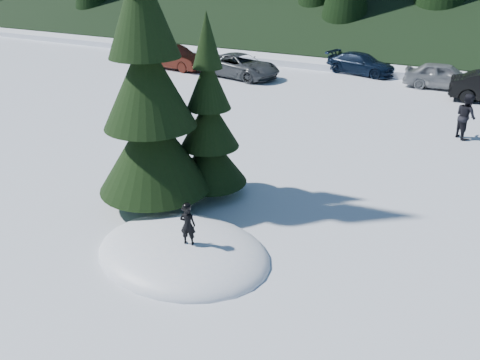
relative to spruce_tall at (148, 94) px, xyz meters
The scene contains 11 objects.
ground 4.37m from the spruce_tall, 39.29° to the right, with size 200.00×200.00×0.00m, color white.
snow_mound 4.37m from the spruce_tall, 39.29° to the right, with size 4.48×3.52×0.96m, color white.
spruce_tall is the anchor object (origin of this frame).
spruce_short 2.11m from the spruce_tall, 54.46° to the left, with size 2.20×2.20×5.37m.
child_skier 3.93m from the spruce_tall, 37.91° to the right, with size 0.36×0.24×1.00m, color black.
adult_0 13.11m from the spruce_tall, 55.74° to the left, with size 0.89×0.69×1.82m, color black.
car_0 25.11m from the spruce_tall, 128.93° to the left, with size 1.47×3.66×1.25m, color black.
car_1 19.74m from the spruce_tall, 124.73° to the left, with size 1.59×4.56×1.50m, color #361009.
car_2 17.30m from the spruce_tall, 110.69° to the left, with size 2.36×5.13×1.43m, color #424649.
car_3 20.72m from the spruce_tall, 89.35° to the left, with size 1.83×4.50×1.31m, color black.
car_4 19.92m from the spruce_tall, 74.23° to the left, with size 1.71×4.24×1.45m, color gray.
Camera 1 is at (5.91, -7.75, 6.49)m, focal length 35.00 mm.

